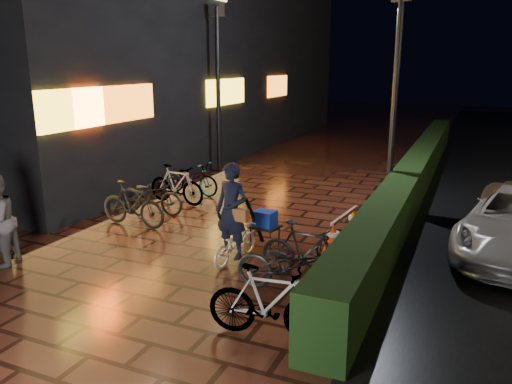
% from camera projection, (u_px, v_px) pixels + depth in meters
% --- Properties ---
extents(ground, '(80.00, 80.00, 0.00)m').
position_uv_depth(ground, '(172.00, 269.00, 8.97)').
color(ground, '#381911').
rests_on(ground, ground).
extents(hedge, '(0.70, 20.00, 1.00)m').
position_uv_depth(hedge, '(417.00, 171.00, 14.66)').
color(hedge, black).
rests_on(hedge, ground).
extents(storefront_block, '(12.09, 22.00, 9.00)m').
position_uv_depth(storefront_block, '(128.00, 41.00, 21.73)').
color(storefront_block, black).
rests_on(storefront_block, ground).
extents(lamp_post_hedge, '(0.49, 0.28, 5.30)m').
position_uv_depth(lamp_post_hedge, '(395.00, 92.00, 11.89)').
color(lamp_post_hedge, black).
rests_on(lamp_post_hedge, ground).
extents(lamp_post_sf, '(0.51, 0.21, 5.38)m').
position_uv_depth(lamp_post_sf, '(218.00, 83.00, 16.23)').
color(lamp_post_sf, black).
rests_on(lamp_post_sf, ground).
extents(cyclist, '(0.71, 1.37, 1.88)m').
position_uv_depth(cyclist, '(233.00, 226.00, 9.09)').
color(cyclist, silver).
rests_on(cyclist, ground).
extents(traffic_barrier, '(0.54, 1.58, 0.64)m').
position_uv_depth(traffic_barrier, '(344.00, 229.00, 10.14)').
color(traffic_barrier, '#FF3E0D').
rests_on(traffic_barrier, ground).
extents(cart_assembly, '(0.64, 0.58, 1.06)m').
position_uv_depth(cart_assembly, '(264.00, 220.00, 9.96)').
color(cart_assembly, black).
rests_on(cart_assembly, ground).
extents(parked_bikes_storefront, '(2.02, 3.65, 1.02)m').
position_uv_depth(parked_bikes_storefront, '(165.00, 189.00, 12.64)').
color(parked_bikes_storefront, black).
rests_on(parked_bikes_storefront, ground).
extents(parked_bikes_hedge, '(1.98, 2.65, 1.02)m').
position_uv_depth(parked_bikes_hedge, '(289.00, 271.00, 7.65)').
color(parked_bikes_hedge, black).
rests_on(parked_bikes_hedge, ground).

